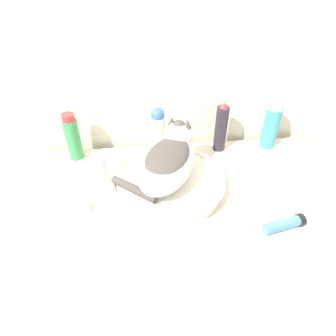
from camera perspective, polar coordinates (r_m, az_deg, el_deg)
wall_back at (r=1.22m, az=0.79°, el=18.86°), size 8.00×0.05×2.40m
vanity_counter at (r=1.43m, az=2.07°, el=-16.65°), size 1.15×0.55×0.87m
sink_basin at (r=1.07m, az=-0.07°, el=-2.71°), size 0.41×0.41×0.05m
cat at (r=1.02m, az=0.19°, el=1.87°), size 0.34×0.36×0.17m
faucet at (r=1.08m, az=-12.25°, el=0.19°), size 0.14×0.06×0.14m
mouthwash_bottle at (r=1.32m, az=19.01°, el=7.58°), size 0.06×0.06×0.20m
shampoo_bottle_tall at (r=1.24m, az=-17.70°, el=5.57°), size 0.06×0.06×0.20m
lotion_bottle_white at (r=1.21m, az=-1.95°, el=7.00°), size 0.06×0.06×0.20m
hairspray_can_black at (r=1.25m, az=10.05°, el=7.49°), size 0.05×0.05×0.22m
cream_tube at (r=1.01m, az=21.31°, el=-9.96°), size 0.14×0.07×0.04m
soap_bar at (r=1.05m, az=-16.24°, el=-7.09°), size 0.06×0.04×0.02m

